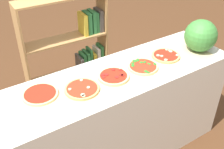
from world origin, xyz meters
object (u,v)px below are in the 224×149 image
pizza_mushroom_4 (166,56)px  bookshelf (78,58)px  watermelon (201,36)px  pizza_plain_0 (40,94)px  pizza_mushroom_1 (82,89)px  pizza_spinach_3 (143,67)px  pizza_pepperoni_2 (113,76)px

pizza_mushroom_4 → bookshelf: 1.05m
bookshelf → watermelon: bearing=-51.7°
pizza_mushroom_4 → watermelon: watermelon is taller
pizza_plain_0 → pizza_mushroom_1: pizza_mushroom_1 is taller
pizza_mushroom_4 → pizza_mushroom_1: bearing=-178.1°
pizza_mushroom_1 → pizza_mushroom_4: 0.84m
pizza_mushroom_1 → bookshelf: 1.06m
pizza_mushroom_1 → watermelon: (1.17, -0.04, 0.13)m
pizza_spinach_3 → pizza_mushroom_4: (0.28, 0.03, -0.00)m
pizza_plain_0 → pizza_spinach_3: pizza_spinach_3 is taller
pizza_mushroom_4 → watermelon: 0.36m
pizza_mushroom_4 → bookshelf: bearing=115.4°
pizza_pepperoni_2 → pizza_mushroom_4: (0.56, 0.02, -0.00)m
pizza_mushroom_1 → pizza_plain_0: bearing=158.8°
pizza_plain_0 → bookshelf: (0.69, 0.81, -0.34)m
pizza_plain_0 → watermelon: bearing=-5.7°
pizza_spinach_3 → watermelon: watermelon is taller
watermelon → pizza_mushroom_4: bearing=169.2°
pizza_plain_0 → pizza_pepperoni_2: (0.56, -0.10, 0.00)m
watermelon → bookshelf: bookshelf is taller
pizza_pepperoni_2 → watermelon: bearing=-2.8°
watermelon → pizza_pepperoni_2: bearing=177.2°
pizza_plain_0 → pizza_pepperoni_2: size_ratio=1.05×
pizza_pepperoni_2 → watermelon: 0.90m
pizza_spinach_3 → pizza_pepperoni_2: bearing=177.4°
pizza_plain_0 → bookshelf: 1.12m
pizza_mushroom_1 → pizza_spinach_3: same height
pizza_pepperoni_2 → bookshelf: bookshelf is taller
pizza_spinach_3 → watermelon: bearing=-2.9°
watermelon → bookshelf: 1.31m
pizza_mushroom_4 → pizza_plain_0: bearing=175.8°
pizza_plain_0 → pizza_spinach_3: (0.83, -0.11, 0.00)m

